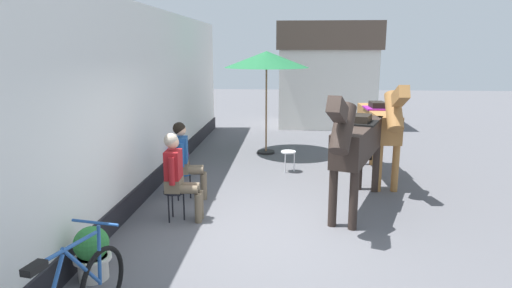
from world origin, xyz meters
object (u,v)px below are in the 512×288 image
object	(u,v)px
spare_stool_white	(288,154)
saddled_horse_near	(357,142)
flower_planter_nearest	(92,252)
seated_visitor_near	(178,172)
seated_visitor_far	(185,156)
flower_planter_farthest	(179,160)
cafe_parasol	(266,60)
saddled_horse_far	(379,123)

from	to	relation	value
spare_stool_white	saddled_horse_near	bearing A→B (deg)	-63.13
saddled_horse_near	flower_planter_nearest	bearing A→B (deg)	-142.95
seated_visitor_near	flower_planter_nearest	distance (m)	1.97
flower_planter_nearest	spare_stool_white	size ratio (longest dim) A/B	1.39
seated_visitor_far	spare_stool_white	distance (m)	2.65
flower_planter_farthest	saddled_horse_near	bearing A→B (deg)	-27.13
flower_planter_nearest	cafe_parasol	bearing A→B (deg)	75.50
seated_visitor_near	cafe_parasol	bearing A→B (deg)	76.45
seated_visitor_near	seated_visitor_far	world-z (taller)	same
seated_visitor_far	seated_visitor_near	bearing A→B (deg)	-82.62
seated_visitor_near	flower_planter_nearest	world-z (taller)	seated_visitor_near
seated_visitor_far	flower_planter_nearest	world-z (taller)	seated_visitor_far
seated_visitor_far	saddled_horse_far	size ratio (longest dim) A/B	0.46
cafe_parasol	spare_stool_white	distance (m)	2.65
saddled_horse_near	flower_planter_nearest	size ratio (longest dim) A/B	4.47
spare_stool_white	flower_planter_farthest	bearing A→B (deg)	-168.80
saddled_horse_near	spare_stool_white	xyz separation A→B (m)	(-1.12, 2.20, -0.76)
seated_visitor_near	saddled_horse_near	size ratio (longest dim) A/B	0.49
flower_planter_farthest	spare_stool_white	size ratio (longest dim) A/B	1.39
seated_visitor_near	flower_planter_farthest	bearing A→B (deg)	104.06
cafe_parasol	spare_stool_white	bearing A→B (deg)	-71.12
seated_visitor_far	saddled_horse_near	bearing A→B (deg)	-6.14
seated_visitor_far	flower_planter_farthest	size ratio (longest dim) A/B	2.17
saddled_horse_far	flower_planter_farthest	size ratio (longest dim) A/B	4.68
flower_planter_nearest	spare_stool_white	world-z (taller)	flower_planter_nearest
flower_planter_farthest	cafe_parasol	xyz separation A→B (m)	(1.72, 2.14, 2.03)
saddled_horse_near	cafe_parasol	world-z (taller)	cafe_parasol
flower_planter_nearest	spare_stool_white	bearing A→B (deg)	64.70
saddled_horse_far	flower_planter_nearest	world-z (taller)	saddled_horse_far
seated_visitor_near	seated_visitor_far	size ratio (longest dim) A/B	1.00
saddled_horse_near	cafe_parasol	size ratio (longest dim) A/B	1.11
saddled_horse_far	spare_stool_white	distance (m)	2.00
saddled_horse_near	spare_stool_white	world-z (taller)	saddled_horse_near
flower_planter_farthest	spare_stool_white	bearing A→B (deg)	11.20
saddled_horse_near	flower_planter_nearest	distance (m)	4.29
flower_planter_nearest	seated_visitor_far	bearing A→B (deg)	81.54
saddled_horse_near	spare_stool_white	size ratio (longest dim) A/B	6.22
flower_planter_nearest	flower_planter_farthest	xyz separation A→B (m)	(-0.06, 4.28, 0.00)
flower_planter_nearest	flower_planter_farthest	distance (m)	4.28
seated_visitor_near	saddled_horse_far	world-z (taller)	saddled_horse_far
flower_planter_nearest	cafe_parasol	world-z (taller)	cafe_parasol
cafe_parasol	spare_stool_white	xyz separation A→B (m)	(0.58, -1.69, -1.96)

